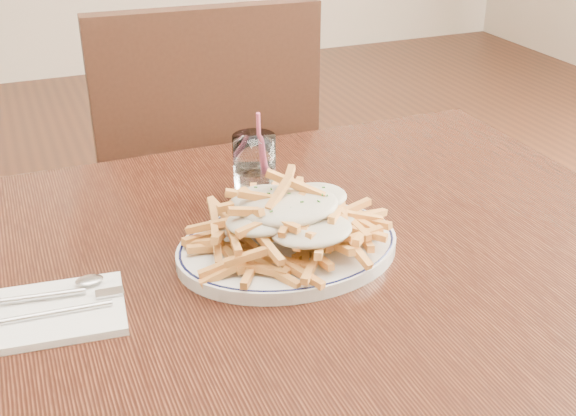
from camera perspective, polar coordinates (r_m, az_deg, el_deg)
name	(u,v)px	position (r m, az deg, el deg)	size (l,w,h in m)	color
table	(251,308)	(1.01, -2.95, -7.90)	(1.20, 0.80, 0.75)	black
chair_far	(202,188)	(1.62, -6.78, 1.56)	(0.47, 0.47, 0.97)	black
fries_plate	(288,247)	(0.97, 0.00, -3.13)	(0.34, 0.31, 0.02)	white
loaded_fries	(288,214)	(0.94, 0.00, -0.50)	(0.27, 0.23, 0.08)	#D18D40
napkin	(41,314)	(0.90, -18.92, -7.94)	(0.19, 0.12, 0.01)	white
cutlery	(39,306)	(0.90, -19.04, -7.36)	(0.18, 0.07, 0.01)	silver
water_glass	(255,172)	(1.10, -2.65, 2.83)	(0.06, 0.06, 0.14)	white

